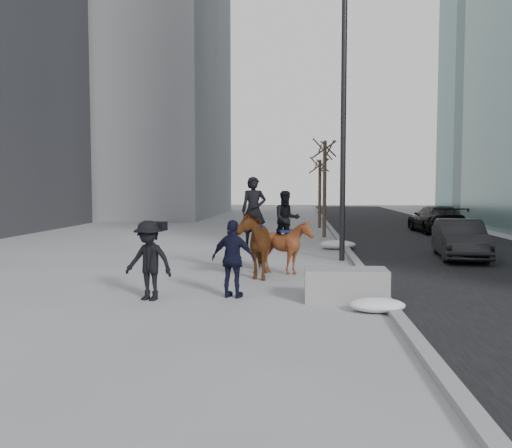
# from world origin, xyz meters

# --- Properties ---
(ground) EXTENTS (120.00, 120.00, 0.00)m
(ground) POSITION_xyz_m (0.00, 0.00, 0.00)
(ground) COLOR gray
(ground) RESTS_ON ground
(road) EXTENTS (8.00, 90.00, 0.01)m
(road) POSITION_xyz_m (7.00, 10.00, 0.01)
(road) COLOR black
(road) RESTS_ON ground
(curb) EXTENTS (0.25, 90.00, 0.12)m
(curb) POSITION_xyz_m (3.00, 10.00, 0.06)
(curb) COLOR gray
(curb) RESTS_ON ground
(planter) EXTENTS (1.78, 0.89, 0.71)m
(planter) POSITION_xyz_m (2.17, -1.34, 0.36)
(planter) COLOR gray
(planter) RESTS_ON ground
(car_near) EXTENTS (1.91, 4.27, 1.36)m
(car_near) POSITION_xyz_m (6.70, 5.95, 0.68)
(car_near) COLOR black
(car_near) RESTS_ON ground
(car_far) EXTENTS (2.26, 5.16, 1.48)m
(car_far) POSITION_xyz_m (8.49, 16.48, 0.74)
(car_far) COLOR black
(car_far) RESTS_ON ground
(tree_near) EXTENTS (1.20, 1.20, 5.24)m
(tree_near) POSITION_xyz_m (2.40, 13.56, 2.62)
(tree_near) COLOR #352A1F
(tree_near) RESTS_ON ground
(tree_far) EXTENTS (1.20, 1.20, 4.54)m
(tree_far) POSITION_xyz_m (2.40, 19.59, 2.27)
(tree_far) COLOR #3A2E22
(tree_far) RESTS_ON ground
(mounted_left) EXTENTS (1.20, 2.24, 2.77)m
(mounted_left) POSITION_xyz_m (-0.12, 1.75, 1.03)
(mounted_left) COLOR #49230E
(mounted_left) RESTS_ON ground
(mounted_right) EXTENTS (1.59, 1.70, 2.37)m
(mounted_right) POSITION_xyz_m (0.78, 2.30, 0.95)
(mounted_right) COLOR #501C10
(mounted_right) RESTS_ON ground
(feeder) EXTENTS (1.10, 0.98, 1.75)m
(feeder) POSITION_xyz_m (-0.33, -1.16, 0.88)
(feeder) COLOR black
(feeder) RESTS_ON ground
(camera_crew) EXTENTS (1.27, 0.95, 1.75)m
(camera_crew) POSITION_xyz_m (-2.14, -1.57, 0.89)
(camera_crew) COLOR black
(camera_crew) RESTS_ON ground
(lamppost) EXTENTS (0.25, 1.85, 9.09)m
(lamppost) POSITION_xyz_m (2.60, 5.03, 4.99)
(lamppost) COLOR black
(lamppost) RESTS_ON ground
(snow_piles) EXTENTS (1.41, 11.62, 0.36)m
(snow_piles) POSITION_xyz_m (2.70, 4.94, 0.17)
(snow_piles) COLOR silver
(snow_piles) RESTS_ON ground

